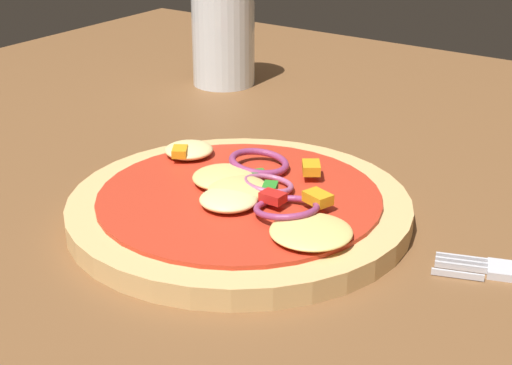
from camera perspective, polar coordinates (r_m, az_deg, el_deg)
The scene contains 3 objects.
dining_table at distance 0.53m, azimuth 3.27°, elevation -4.84°, with size 1.15×1.03×0.03m.
pizza at distance 0.54m, azimuth -1.15°, elevation -1.65°, with size 0.24×0.24×0.03m.
beer_glass at distance 0.83m, azimuth -2.40°, elevation 10.57°, with size 0.07×0.07×0.11m.
Camera 1 is at (0.24, -0.40, 0.27)m, focal length 54.90 mm.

